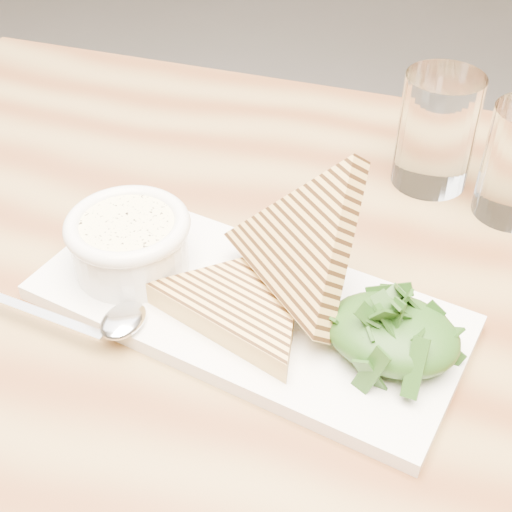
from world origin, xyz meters
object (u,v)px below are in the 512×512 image
at_px(platter, 247,307).
at_px(table_top, 347,335).
at_px(glass_near, 437,131).
at_px(soup_bowl, 131,249).

bearing_deg(platter, table_top, 17.81).
height_order(table_top, glass_near, glass_near).
xyz_separation_m(soup_bowl, glass_near, (0.21, 0.27, 0.03)).
xyz_separation_m(table_top, platter, (-0.08, -0.03, 0.03)).
height_order(platter, soup_bowl, soup_bowl).
bearing_deg(soup_bowl, platter, -0.86).
bearing_deg(glass_near, platter, -110.68).
relative_size(platter, glass_near, 3.02).
relative_size(table_top, glass_near, 10.25).
bearing_deg(table_top, platter, -162.19).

